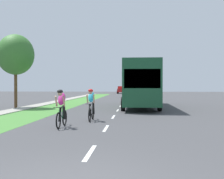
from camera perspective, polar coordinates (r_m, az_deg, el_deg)
ground_plane at (r=24.99m, az=1.71°, el=-3.24°), size 120.00×120.00×0.00m
grass_verge at (r=25.73m, az=-9.76°, el=-3.12°), size 2.89×70.00×0.01m
sidewalk_concrete at (r=26.32m, az=-14.17°, el=-3.05°), size 1.27×70.00×0.10m
lane_markings_center at (r=28.98m, az=2.06°, el=-2.68°), size 0.12×53.49×0.01m
cyclist_lead at (r=12.24m, az=-9.95°, el=-3.59°), size 0.42×1.72×1.58m
cyclist_trailing at (r=14.35m, az=-4.12°, el=-2.94°), size 0.42×1.72×1.58m
bus_dark_green at (r=23.66m, az=5.57°, el=1.33°), size 2.78×11.60×3.48m
sedan_black at (r=43.05m, az=4.59°, el=-0.55°), size 1.98×4.30×1.52m
suv_maroon at (r=54.95m, az=4.88°, el=-0.08°), size 2.15×4.70×1.79m
pickup_red at (r=64.69m, az=2.02°, el=-0.06°), size 2.22×5.10×1.64m
street_tree_near at (r=24.01m, az=-18.49°, el=6.51°), size 2.88×2.88×5.77m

